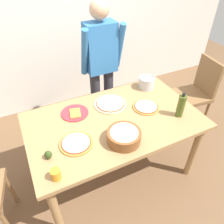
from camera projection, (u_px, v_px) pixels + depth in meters
name	position (u px, v px, depth m)	size (l,w,h in m)	color
ground	(114.00, 169.00, 2.48)	(8.00, 8.00, 0.00)	brown
wall_back	(59.00, 14.00, 2.77)	(5.60, 0.10, 2.60)	silver
dining_table	(114.00, 126.00, 2.06)	(1.60, 0.96, 0.76)	#A37A4C
person_cook	(101.00, 64.00, 2.48)	(0.49, 0.25, 1.62)	#2D2D38
chair_wooden_right	(197.00, 90.00, 2.77)	(0.44, 0.44, 0.95)	brown
pizza_raw_on_board	(110.00, 104.00, 2.17)	(0.32, 0.32, 0.02)	beige
pizza_cooked_on_tray	(146.00, 107.00, 2.13)	(0.26, 0.26, 0.02)	#C67A33
pizza_second_cooked	(76.00, 143.00, 1.76)	(0.28, 0.28, 0.02)	#C67A33
plate_with_slice	(75.00, 113.00, 2.06)	(0.26, 0.26, 0.02)	red
popcorn_bowl	(124.00, 135.00, 1.75)	(0.28, 0.28, 0.11)	brown
olive_oil_bottle	(181.00, 106.00, 1.97)	(0.07, 0.07, 0.26)	#47561E
steel_pot	(147.00, 83.00, 2.37)	(0.17, 0.17, 0.13)	#B7B7BC
cup_orange	(56.00, 174.00, 1.49)	(0.07, 0.07, 0.09)	orange
avocado	(48.00, 155.00, 1.63)	(0.06, 0.06, 0.07)	#2D4219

